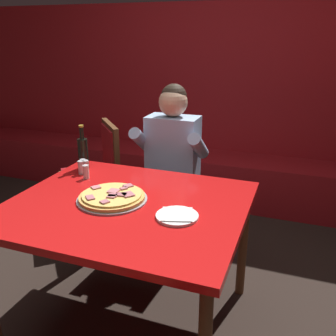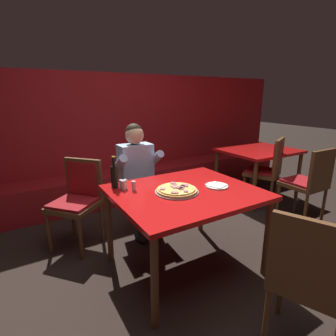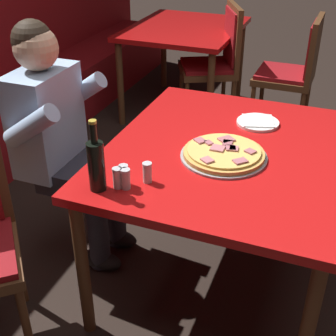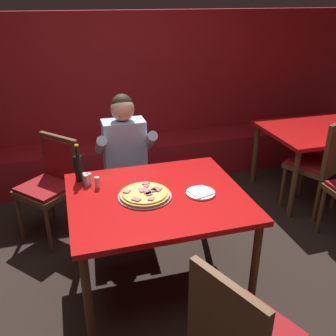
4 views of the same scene
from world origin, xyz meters
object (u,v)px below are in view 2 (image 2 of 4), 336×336
object	(u,v)px
plate_white_paper	(217,186)
shaker_oregano	(134,186)
dining_chair_side_aisle	(268,167)
pizza	(177,190)
shaker_red_pepper_flakes	(125,185)
beer_bottle	(115,176)
dining_chair_near_left	(310,180)
diner_seated_blue_shirt	(139,174)
main_dining_table	(185,198)
dining_chair_far_left	(78,196)
background_dining_table	(258,155)
shaker_black_pepper	(123,186)
dining_chair_far_right	(312,275)
shaker_parmesan	(121,185)

from	to	relation	value
plate_white_paper	shaker_oregano	xyz separation A→B (m)	(-0.69, 0.30, 0.03)
dining_chair_side_aisle	pizza	bearing A→B (deg)	-163.57
pizza	shaker_red_pepper_flakes	world-z (taller)	shaker_red_pepper_flakes
beer_bottle	dining_chair_near_left	distance (m)	2.37
dining_chair_side_aisle	diner_seated_blue_shirt	bearing A→B (deg)	171.95
plate_white_paper	dining_chair_near_left	xyz separation A→B (m)	(1.50, 0.00, -0.20)
main_dining_table	shaker_oregano	xyz separation A→B (m)	(-0.39, 0.23, 0.12)
pizza	dining_chair_far_left	distance (m)	1.15
plate_white_paper	background_dining_table	distance (m)	1.98
shaker_black_pepper	dining_chair_far_left	xyz separation A→B (m)	(-0.27, 0.63, -0.26)
plate_white_paper	dining_chair_near_left	world-z (taller)	dining_chair_near_left
shaker_black_pepper	dining_chair_far_right	xyz separation A→B (m)	(0.59, -1.40, -0.22)
dining_chair_far_right	background_dining_table	distance (m)	2.77
diner_seated_blue_shirt	shaker_oregano	bearing A→B (deg)	-118.08
shaker_oregano	main_dining_table	bearing A→B (deg)	-30.47
beer_bottle	shaker_red_pepper_flakes	distance (m)	0.13
diner_seated_blue_shirt	dining_chair_side_aisle	xyz separation A→B (m)	(1.89, -0.27, -0.12)
shaker_parmesan	dining_chair_near_left	world-z (taller)	dining_chair_near_left
main_dining_table	dining_chair_far_left	size ratio (longest dim) A/B	1.34
dining_chair_near_left	background_dining_table	world-z (taller)	dining_chair_near_left
main_dining_table	plate_white_paper	size ratio (longest dim) A/B	5.91
pizza	main_dining_table	bearing A→B (deg)	-2.09
pizza	shaker_oregano	distance (m)	0.38
shaker_black_pepper	dining_chair_far_left	bearing A→B (deg)	113.27
shaker_parmesan	diner_seated_blue_shirt	world-z (taller)	diner_seated_blue_shirt
pizza	dining_chair_far_right	world-z (taller)	dining_chair_far_right
beer_bottle	dining_chair_far_left	bearing A→B (deg)	113.42
dining_chair_far_right	shaker_oregano	bearing A→B (deg)	111.00
pizza	dining_chair_side_aisle	bearing A→B (deg)	16.43
dining_chair_far_right	dining_chair_far_left	world-z (taller)	dining_chair_far_right
shaker_black_pepper	dining_chair_far_right	world-z (taller)	dining_chair_far_right
shaker_parmesan	diner_seated_blue_shirt	distance (m)	0.66
pizza	dining_chair_far_right	xyz separation A→B (m)	(0.21, -1.11, -0.20)
main_dining_table	shaker_black_pepper	bearing A→B (deg)	148.12
beer_bottle	shaker_black_pepper	bearing A→B (deg)	-67.50
main_dining_table	dining_chair_near_left	size ratio (longest dim) A/B	1.27
beer_bottle	shaker_black_pepper	world-z (taller)	beer_bottle
main_dining_table	shaker_oregano	bearing A→B (deg)	149.53
dining_chair_near_left	shaker_black_pepper	bearing A→B (deg)	171.13
plate_white_paper	shaker_black_pepper	size ratio (longest dim) A/B	2.44
shaker_parmesan	diner_seated_blue_shirt	bearing A→B (deg)	51.96
main_dining_table	diner_seated_blue_shirt	xyz separation A→B (m)	(-0.07, 0.84, 0.02)
plate_white_paper	dining_chair_far_right	xyz separation A→B (m)	(-0.18, -1.04, -0.19)
dining_chair_far_left	dining_chair_near_left	bearing A→B (deg)	-21.27
shaker_black_pepper	diner_seated_blue_shirt	world-z (taller)	diner_seated_blue_shirt
shaker_red_pepper_flakes	dining_chair_far_left	distance (m)	0.73
main_dining_table	background_dining_table	xyz separation A→B (m)	(2.01, 0.92, -0.01)
shaker_red_pepper_flakes	shaker_parmesan	bearing A→B (deg)	155.55
dining_chair_near_left	dining_chair_side_aisle	size ratio (longest dim) A/B	0.97
shaker_oregano	background_dining_table	bearing A→B (deg)	16.01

